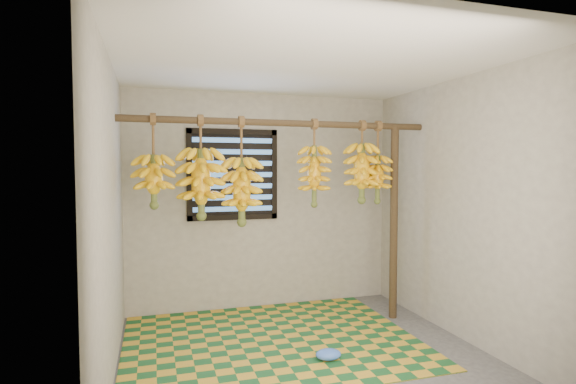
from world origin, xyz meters
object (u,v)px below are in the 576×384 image
object	(u,v)px
banana_bunch_c	(242,191)
banana_bunch_d	(314,176)
plastic_bag	(328,354)
banana_bunch_b	(201,184)
woven_mat	(272,341)
banana_bunch_e	(362,173)
support_post	(394,223)
banana_bunch_f	(378,179)
banana_bunch_a	(154,181)

from	to	relation	value
banana_bunch_c	banana_bunch_d	distance (m)	0.73
plastic_bag	banana_bunch_b	world-z (taller)	banana_bunch_b
banana_bunch_d	plastic_bag	bearing A→B (deg)	-101.89
woven_mat	banana_bunch_e	world-z (taller)	banana_bunch_e
banana_bunch_b	banana_bunch_c	xyz separation A→B (m)	(0.37, 0.00, -0.07)
banana_bunch_b	banana_bunch_d	size ratio (longest dim) A/B	1.09
banana_bunch_c	woven_mat	bearing A→B (deg)	-49.25
banana_bunch_b	banana_bunch_e	xyz separation A→B (m)	(1.61, 0.00, 0.09)
support_post	woven_mat	bearing A→B (deg)	-169.65
woven_mat	banana_bunch_e	distance (m)	1.84
banana_bunch_f	plastic_bag	bearing A→B (deg)	-137.21
support_post	banana_bunch_f	distance (m)	0.50
banana_bunch_f	banana_bunch_c	bearing A→B (deg)	180.00
support_post	banana_bunch_e	bearing A→B (deg)	180.00
banana_bunch_d	woven_mat	bearing A→B (deg)	-153.23
support_post	banana_bunch_e	distance (m)	0.64
plastic_bag	support_post	bearing A→B (deg)	37.05
banana_bunch_f	support_post	bearing A→B (deg)	0.00
banana_bunch_d	banana_bunch_f	world-z (taller)	same
banana_bunch_a	banana_bunch_e	world-z (taller)	same
support_post	banana_bunch_b	world-z (taller)	banana_bunch_b
plastic_bag	banana_bunch_e	size ratio (longest dim) A/B	0.26
support_post	banana_bunch_c	distance (m)	1.65
banana_bunch_a	banana_bunch_f	distance (m)	2.20
woven_mat	banana_bunch_b	size ratio (longest dim) A/B	2.77
banana_bunch_a	banana_bunch_e	distance (m)	2.02
plastic_bag	banana_bunch_c	world-z (taller)	banana_bunch_c
plastic_bag	banana_bunch_d	world-z (taller)	banana_bunch_d
woven_mat	banana_bunch_f	distance (m)	1.90
support_post	plastic_bag	size ratio (longest dim) A/B	9.33
banana_bunch_c	banana_bunch_e	bearing A→B (deg)	0.00
banana_bunch_b	woven_mat	bearing A→B (deg)	-23.20
banana_bunch_a	banana_bunch_c	world-z (taller)	same
banana_bunch_e	banana_bunch_d	bearing A→B (deg)	180.00
support_post	banana_bunch_e	xyz separation A→B (m)	(-0.37, 0.00, 0.52)
woven_mat	support_post	bearing A→B (deg)	10.35
woven_mat	banana_bunch_d	world-z (taller)	banana_bunch_d
plastic_bag	woven_mat	bearing A→B (deg)	121.72
woven_mat	banana_bunch_a	bearing A→B (deg)	165.80
banana_bunch_e	banana_bunch_f	world-z (taller)	same
woven_mat	banana_bunch_d	bearing A→B (deg)	26.77
banana_bunch_a	banana_bunch_b	world-z (taller)	same
support_post	banana_bunch_d	xyz separation A→B (m)	(-0.89, 0.00, 0.50)
woven_mat	banana_bunch_a	world-z (taller)	banana_bunch_a
banana_bunch_a	banana_bunch_c	distance (m)	0.79
banana_bunch_c	banana_bunch_e	distance (m)	1.25
woven_mat	banana_bunch_c	distance (m)	1.39
banana_bunch_b	banana_bunch_c	size ratio (longest dim) A/B	0.93
banana_bunch_a	banana_bunch_e	bearing A→B (deg)	0.00
banana_bunch_b	banana_bunch_d	bearing A→B (deg)	0.00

